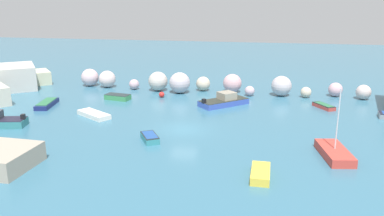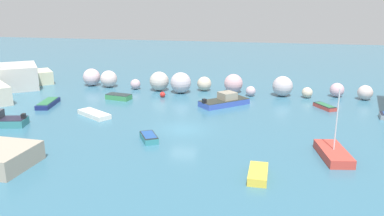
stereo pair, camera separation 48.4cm
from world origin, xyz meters
TOP-DOWN VIEW (x-y plane):
  - cove_water at (0.00, 0.00)m, footprint 160.00×160.00m
  - rock_breakwater at (-0.48, 15.62)m, footprint 42.12×4.34m
  - channel_buoy at (-5.43, 11.69)m, footprint 0.70×0.70m
  - moored_boat_0 at (-11.82, -8.02)m, footprint 2.62×2.19m
  - moored_boat_1 at (2.71, 9.52)m, footprint 5.78×5.64m
  - moored_boat_2 at (7.43, -9.19)m, footprint 1.30×3.02m
  - moored_boat_4 at (12.98, -4.35)m, footprint 2.63×4.84m
  - moored_boat_5 at (-10.42, 9.55)m, footprint 3.22×1.93m
  - moored_boat_7 at (-17.29, 5.04)m, footprint 2.27×4.49m
  - moored_boat_9 at (-2.21, -3.70)m, footprint 2.25×2.70m
  - moored_boat_10 at (13.93, 10.36)m, footprint 2.40×3.04m
  - moored_boat_11 at (-10.13, 2.11)m, footprint 4.35×3.53m

SIDE VIEW (x-z plane):
  - cove_water at x=0.00m, z-range 0.00..0.00m
  - moored_boat_0 at x=-11.82m, z-range 0.01..0.47m
  - moored_boat_11 at x=-10.13m, z-range 0.00..0.48m
  - moored_boat_10 at x=13.93m, z-range 0.01..0.48m
  - moored_boat_7 at x=-17.29m, z-range -0.01..0.57m
  - moored_boat_2 at x=7.43m, z-range 0.00..0.58m
  - moored_boat_9 at x=-2.21m, z-range 0.01..0.59m
  - moored_boat_5 at x=-10.42m, z-range 0.00..0.65m
  - channel_buoy at x=-5.43m, z-range 0.00..0.70m
  - moored_boat_4 at x=12.98m, z-range -2.37..3.09m
  - moored_boat_1 at x=2.71m, z-range -0.24..1.25m
  - rock_breakwater at x=-0.48m, z-range -0.19..2.52m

